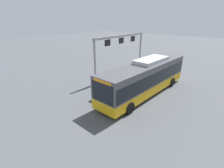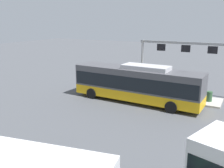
% 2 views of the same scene
% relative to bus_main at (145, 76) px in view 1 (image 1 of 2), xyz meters
% --- Properties ---
extents(ground_plane, '(120.00, 120.00, 0.00)m').
position_rel_bus_main_xyz_m(ground_plane, '(0.01, -0.00, -1.81)').
color(ground_plane, '#4C4F54').
extents(platform_curb, '(10.00, 2.80, 0.16)m').
position_rel_bus_main_xyz_m(platform_curb, '(-1.98, -2.98, -1.73)').
color(platform_curb, '#B2ADA3').
rests_on(platform_curb, ground).
extents(bus_main, '(11.86, 3.00, 3.46)m').
position_rel_bus_main_xyz_m(bus_main, '(0.00, 0.00, 0.00)').
color(bus_main, '#EAAD14').
rests_on(bus_main, ground).
extents(person_boarding, '(0.44, 0.58, 1.67)m').
position_rel_bus_main_xyz_m(person_boarding, '(3.92, -2.62, -0.92)').
color(person_boarding, black).
rests_on(person_boarding, ground).
extents(person_waiting_near, '(0.39, 0.56, 1.67)m').
position_rel_bus_main_xyz_m(person_waiting_near, '(1.89, -3.22, -0.76)').
color(person_waiting_near, '#476B4C').
rests_on(person_waiting_near, platform_curb).
extents(platform_sign_gantry, '(9.59, 0.24, 5.20)m').
position_rel_bus_main_xyz_m(platform_sign_gantry, '(-2.96, -5.32, 1.96)').
color(platform_sign_gantry, gray).
rests_on(platform_sign_gantry, ground).
extents(trash_bin, '(0.52, 0.52, 0.90)m').
position_rel_bus_main_xyz_m(trash_bin, '(-5.88, -2.88, -1.20)').
color(trash_bin, '#2D5133').
rests_on(trash_bin, platform_curb).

